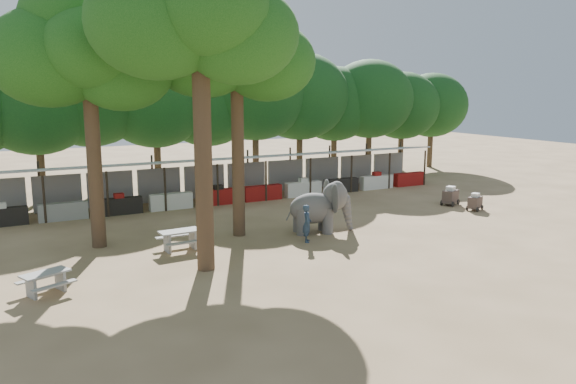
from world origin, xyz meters
name	(u,v)px	position (x,y,z in m)	size (l,w,h in m)	color
ground	(370,261)	(0.00, 0.00, 0.00)	(100.00, 100.00, 0.00)	brown
vendor_stalls	(235,180)	(0.00, 13.84, 1.18)	(28.00, 2.99, 2.80)	#989BA0
yard_tree_left	(83,48)	(-9.13, 7.19, 8.20)	(7.10, 6.90, 11.02)	#332316
yard_tree_center	(194,12)	(-6.13, 2.19, 9.21)	(7.10, 6.90, 12.04)	#332316
yard_tree_back	(232,43)	(-3.13, 6.19, 8.54)	(7.10, 6.90, 11.36)	#332316
backdrop_trees	(204,105)	(0.00, 19.00, 5.51)	(46.46, 5.95, 8.33)	#332316
elephant	(321,207)	(0.59, 4.75, 1.19)	(3.21, 2.36, 2.39)	#494646
handler	(307,224)	(-0.82, 3.55, 0.83)	(0.59, 0.40, 1.65)	#26384C
picnic_table_near	(46,280)	(-11.48, 1.97, 0.48)	(1.87, 1.79, 0.74)	gray
picnic_table_far	(180,237)	(-6.10, 4.89, 0.55)	(1.76, 1.60, 0.84)	gray
cart_front	(475,202)	(10.60, 4.93, 0.47)	(1.15, 0.98, 0.95)	#392C28
cart_back	(450,196)	(10.38, 6.61, 0.54)	(1.32, 1.13, 1.09)	#392C28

